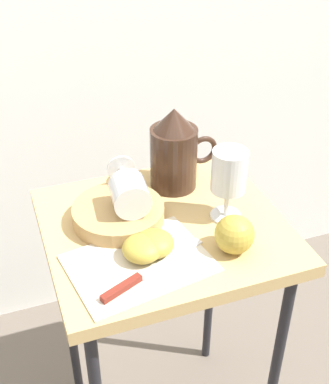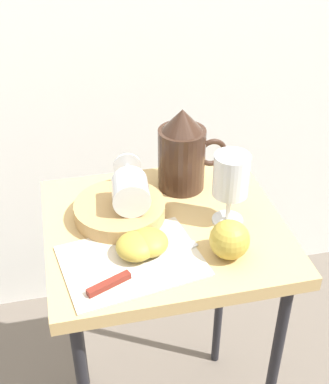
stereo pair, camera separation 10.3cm
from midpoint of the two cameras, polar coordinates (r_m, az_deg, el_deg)
name	(u,v)px [view 1 (the left image)]	position (r m, az deg, el deg)	size (l,w,h in m)	color
curtain_drape	(91,28)	(1.48, -10.08, 17.14)	(2.40, 0.03, 1.88)	white
table	(164,255)	(1.13, -2.62, -7.01)	(0.49, 0.44, 0.71)	tan
linen_napkin	(139,263)	(0.98, -5.79, -7.86)	(0.25, 0.19, 0.00)	beige
basket_tray	(118,214)	(1.08, -7.76, -2.45)	(0.19, 0.19, 0.04)	tan
pitcher	(174,156)	(1.15, -1.49, 3.91)	(0.16, 0.10, 0.19)	#382319
wine_glass_upright	(229,175)	(1.04, 4.23, 1.78)	(0.07, 0.07, 0.16)	silver
wine_glass_tipped_near	(129,193)	(1.04, -6.66, -0.19)	(0.08, 0.15, 0.08)	silver
apple_half_left	(142,248)	(0.98, -5.44, -6.24)	(0.08, 0.08, 0.04)	#B29938
apple_half_right	(154,243)	(0.99, -4.12, -5.71)	(0.08, 0.08, 0.04)	#B29938
apple_whole	(234,234)	(0.99, 4.69, -4.73)	(0.08, 0.08, 0.08)	#B29938
knife	(139,277)	(0.95, -5.92, -9.37)	(0.22, 0.11, 0.01)	silver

